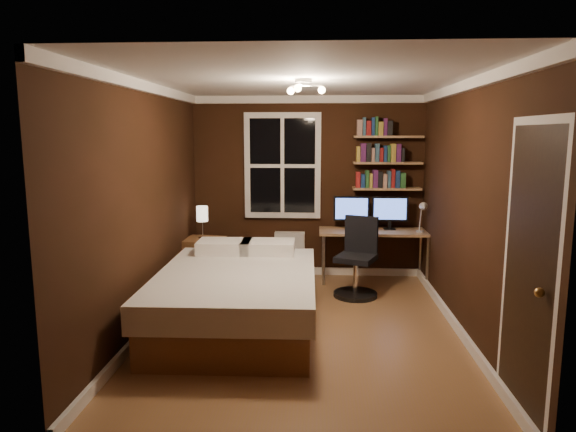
# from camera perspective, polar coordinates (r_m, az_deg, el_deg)

# --- Properties ---
(floor) EXTENTS (4.20, 4.20, 0.00)m
(floor) POSITION_cam_1_polar(r_m,az_deg,el_deg) (5.43, 1.63, -12.36)
(floor) COLOR olive
(floor) RESTS_ON ground
(wall_back) EXTENTS (3.20, 0.04, 2.50)m
(wall_back) POSITION_cam_1_polar(r_m,az_deg,el_deg) (7.19, 2.20, 3.22)
(wall_back) COLOR black
(wall_back) RESTS_ON ground
(wall_left) EXTENTS (0.04, 4.20, 2.50)m
(wall_left) POSITION_cam_1_polar(r_m,az_deg,el_deg) (5.40, -15.54, 0.91)
(wall_left) COLOR black
(wall_left) RESTS_ON ground
(wall_right) EXTENTS (0.04, 4.20, 2.50)m
(wall_right) POSITION_cam_1_polar(r_m,az_deg,el_deg) (5.31, 19.22, 0.60)
(wall_right) COLOR black
(wall_right) RESTS_ON ground
(ceiling) EXTENTS (3.20, 4.20, 0.02)m
(ceiling) POSITION_cam_1_polar(r_m,az_deg,el_deg) (5.08, 1.76, 14.88)
(ceiling) COLOR white
(ceiling) RESTS_ON wall_back
(window) EXTENTS (1.06, 0.06, 1.46)m
(window) POSITION_cam_1_polar(r_m,az_deg,el_deg) (7.15, -0.61, 5.60)
(window) COLOR white
(window) RESTS_ON wall_back
(door) EXTENTS (0.03, 0.82, 2.05)m
(door) POSITION_cam_1_polar(r_m,az_deg,el_deg) (3.91, 25.04, -6.05)
(door) COLOR black
(door) RESTS_ON ground
(door_knob) EXTENTS (0.06, 0.06, 0.06)m
(door_knob) POSITION_cam_1_polar(r_m,az_deg,el_deg) (3.63, 26.16, -7.65)
(door_knob) COLOR #B88940
(door_knob) RESTS_ON door
(ceiling_fixture) EXTENTS (0.44, 0.44, 0.18)m
(ceiling_fixture) POSITION_cam_1_polar(r_m,az_deg,el_deg) (4.97, 1.72, 13.85)
(ceiling_fixture) COLOR beige
(ceiling_fixture) RESTS_ON ceiling
(bookshelf_lower) EXTENTS (0.92, 0.22, 0.03)m
(bookshelf_lower) POSITION_cam_1_polar(r_m,az_deg,el_deg) (7.13, 10.90, 3.01)
(bookshelf_lower) COLOR #B17E56
(bookshelf_lower) RESTS_ON wall_back
(books_row_lower) EXTENTS (0.66, 0.16, 0.23)m
(books_row_lower) POSITION_cam_1_polar(r_m,az_deg,el_deg) (7.12, 10.93, 4.05)
(books_row_lower) COLOR maroon
(books_row_lower) RESTS_ON bookshelf_lower
(bookshelf_middle) EXTENTS (0.92, 0.22, 0.03)m
(bookshelf_middle) POSITION_cam_1_polar(r_m,az_deg,el_deg) (7.11, 10.98, 5.82)
(bookshelf_middle) COLOR #B17E56
(bookshelf_middle) RESTS_ON wall_back
(books_row_middle) EXTENTS (0.66, 0.16, 0.23)m
(books_row_middle) POSITION_cam_1_polar(r_m,az_deg,el_deg) (7.10, 11.01, 6.86)
(books_row_middle) COLOR navy
(books_row_middle) RESTS_ON bookshelf_middle
(bookshelf_upper) EXTENTS (0.92, 0.22, 0.03)m
(bookshelf_upper) POSITION_cam_1_polar(r_m,az_deg,el_deg) (7.10, 11.07, 8.64)
(bookshelf_upper) COLOR #B17E56
(bookshelf_upper) RESTS_ON wall_back
(books_row_upper) EXTENTS (0.48, 0.16, 0.23)m
(books_row_upper) POSITION_cam_1_polar(r_m,az_deg,el_deg) (7.10, 11.10, 9.69)
(books_row_upper) COLOR #2A622D
(books_row_upper) RESTS_ON bookshelf_upper
(bed) EXTENTS (1.63, 2.23, 0.75)m
(bed) POSITION_cam_1_polar(r_m,az_deg,el_deg) (5.39, -5.66, -8.97)
(bed) COLOR brown
(bed) RESTS_ON ground
(nightstand) EXTENTS (0.56, 0.56, 0.62)m
(nightstand) POSITION_cam_1_polar(r_m,az_deg,el_deg) (6.96, -9.38, -4.99)
(nightstand) COLOR brown
(nightstand) RESTS_ON ground
(bedside_lamp) EXTENTS (0.15, 0.15, 0.44)m
(bedside_lamp) POSITION_cam_1_polar(r_m,az_deg,el_deg) (6.85, -9.49, -0.72)
(bedside_lamp) COLOR #F1E6C9
(bedside_lamp) RESTS_ON nightstand
(radiator) EXTENTS (0.42, 0.15, 0.63)m
(radiator) POSITION_cam_1_polar(r_m,az_deg,el_deg) (7.25, 0.19, -4.25)
(radiator) COLOR silver
(radiator) RESTS_ON ground
(desk) EXTENTS (1.48, 0.55, 0.70)m
(desk) POSITION_cam_1_polar(r_m,az_deg,el_deg) (7.03, 9.54, -2.07)
(desk) COLOR #B17E56
(desk) RESTS_ON ground
(monitor_left) EXTENTS (0.49, 0.12, 0.45)m
(monitor_left) POSITION_cam_1_polar(r_m,az_deg,el_deg) (7.03, 7.05, 0.37)
(monitor_left) COLOR black
(monitor_left) RESTS_ON desk
(monitor_right) EXTENTS (0.49, 0.12, 0.45)m
(monitor_right) POSITION_cam_1_polar(r_m,az_deg,el_deg) (7.08, 11.25, 0.33)
(monitor_right) COLOR black
(monitor_right) RESTS_ON desk
(desk_lamp) EXTENTS (0.14, 0.32, 0.44)m
(desk_lamp) POSITION_cam_1_polar(r_m,az_deg,el_deg) (6.90, 14.64, -0.07)
(desk_lamp) COLOR silver
(desk_lamp) RESTS_ON desk
(office_chair) EXTENTS (0.57, 0.57, 0.98)m
(office_chair) POSITION_cam_1_polar(r_m,az_deg,el_deg) (6.42, 7.68, -5.57)
(office_chair) COLOR black
(office_chair) RESTS_ON ground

